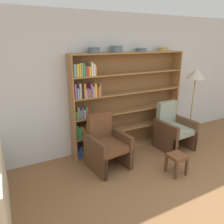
% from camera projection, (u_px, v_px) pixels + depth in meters
% --- Properties ---
extents(ground_plane, '(24.00, 24.00, 0.00)m').
position_uv_depth(ground_plane, '(217.00, 207.00, 3.08)').
color(ground_plane, brown).
extents(wall_back, '(12.00, 0.06, 2.75)m').
position_uv_depth(wall_back, '(128.00, 83.00, 4.67)').
color(wall_back, silver).
rests_on(wall_back, ground).
extents(bookshelf, '(2.50, 0.30, 2.02)m').
position_uv_depth(bookshelf, '(119.00, 104.00, 4.50)').
color(bookshelf, olive).
rests_on(bookshelf, ground).
extents(bowl_sage, '(0.23, 0.23, 0.10)m').
position_uv_depth(bowl_sage, '(94.00, 50.00, 3.91)').
color(bowl_sage, slate).
rests_on(bowl_sage, bookshelf).
extents(bowl_terracotta, '(0.25, 0.25, 0.12)m').
position_uv_depth(bowl_terracotta, '(117.00, 49.00, 4.11)').
color(bowl_terracotta, slate).
rests_on(bowl_terracotta, bookshelf).
extents(bowl_slate, '(0.23, 0.23, 0.07)m').
position_uv_depth(bowl_slate, '(141.00, 50.00, 4.37)').
color(bowl_slate, slate).
rests_on(bowl_slate, bookshelf).
extents(bowl_stoneware, '(0.22, 0.22, 0.08)m').
position_uv_depth(bowl_stoneware, '(163.00, 49.00, 4.62)').
color(bowl_stoneware, tan).
rests_on(bowl_stoneware, bookshelf).
extents(armchair_leather, '(0.72, 0.76, 0.99)m').
position_uv_depth(armchair_leather, '(106.00, 145.00, 3.96)').
color(armchair_leather, brown).
rests_on(armchair_leather, ground).
extents(armchair_cushioned, '(0.68, 0.72, 0.99)m').
position_uv_depth(armchair_cushioned, '(173.00, 129.00, 4.67)').
color(armchair_cushioned, brown).
rests_on(armchair_cushioned, ground).
extents(floor_lamp, '(0.43, 0.43, 1.67)m').
position_uv_depth(floor_lamp, '(196.00, 77.00, 4.79)').
color(floor_lamp, tan).
rests_on(floor_lamp, ground).
extents(footstool, '(0.28, 0.28, 0.37)m').
position_uv_depth(footstool, '(177.00, 159.00, 3.76)').
color(footstool, brown).
rests_on(footstool, ground).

